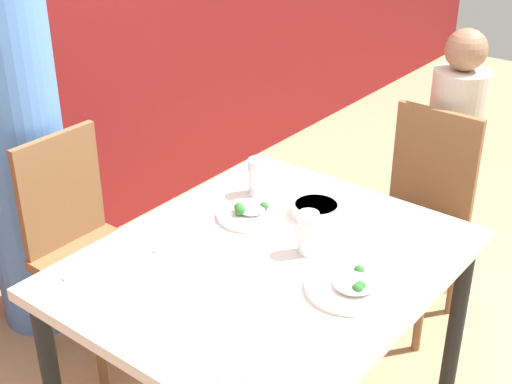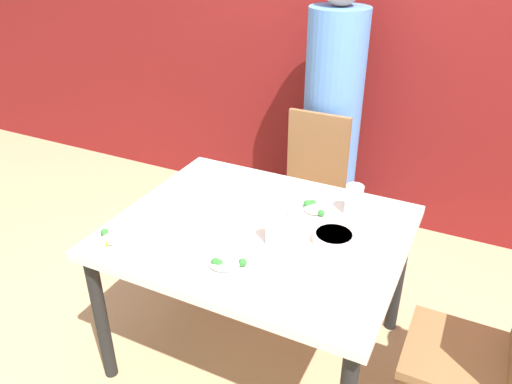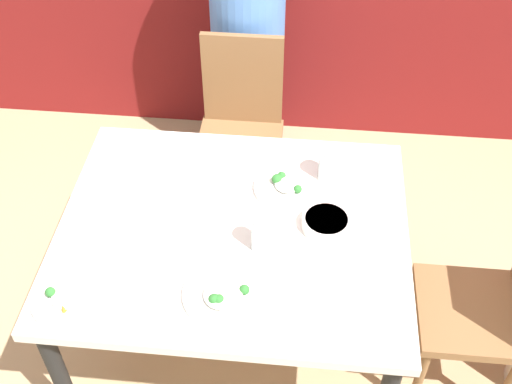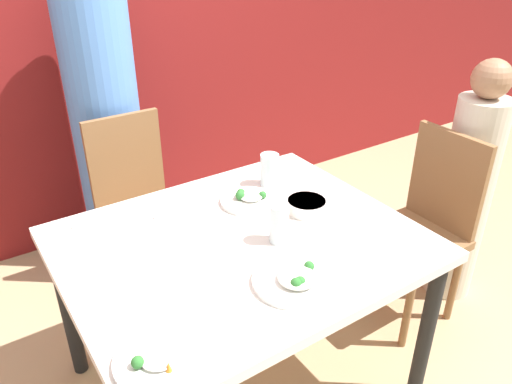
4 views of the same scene
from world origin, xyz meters
The scene contains 12 objects.
dining_table centered at (0.00, 0.00, 0.65)m, with size 1.25×1.03×0.73m.
chair_adult_spot centered at (-0.08, 0.86, 0.51)m, with size 0.40×0.40×0.94m.
chair_child_spot centered at (0.97, -0.08, 0.51)m, with size 0.40×0.40×0.94m.
person_adult centered at (-0.08, 1.20, 0.79)m, with size 0.36×0.36×1.71m.
person_child centered at (1.26, -0.08, 0.58)m, with size 0.25×0.25×1.24m.
bowl_curry centered at (0.33, 0.03, 0.76)m, with size 0.17×0.17×0.05m.
plate_rice_adult centered at (0.17, 0.21, 0.75)m, with size 0.23×0.23×0.06m.
plate_rice_child centered at (0.01, -0.31, 0.75)m, with size 0.26×0.26×0.06m.
glass_water_tall centered at (0.11, -0.08, 0.81)m, with size 0.07×0.07×0.15m.
glass_water_short centered at (0.34, 0.30, 0.81)m, with size 0.08×0.08×0.14m.
fork_steel centered at (-0.40, 0.41, 0.74)m, with size 0.18×0.04×0.01m.
spoon_steel centered at (-0.12, 0.32, 0.74)m, with size 0.18×0.04×0.01m.
Camera 1 is at (-1.55, -1.18, 1.99)m, focal length 50.00 mm.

